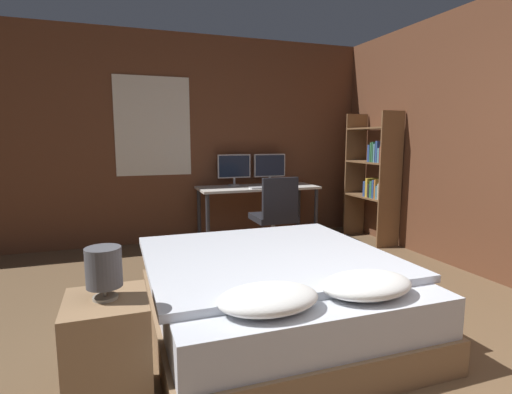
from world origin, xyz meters
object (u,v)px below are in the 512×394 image
object	(u,v)px
monitor_right	(270,167)
computer_mouse	(282,186)
bedside_lamp	(104,268)
bed	(272,293)
desk	(257,193)
keyboard	(263,188)
office_chair	(275,224)
monitor_left	(234,168)
nightstand	(109,354)
bookshelf	(376,172)

from	to	relation	value
monitor_right	computer_mouse	world-z (taller)	monitor_right
bedside_lamp	bed	bearing A→B (deg)	25.97
bedside_lamp	desk	distance (m)	3.45
monitor_right	desk	bearing A→B (deg)	-140.01
keyboard	office_chair	distance (m)	0.67
office_chair	bedside_lamp	bearing A→B (deg)	-129.56
bedside_lamp	monitor_left	xyz separation A→B (m)	(1.58, 3.14, 0.24)
bed	keyboard	bearing A→B (deg)	71.29
keyboard	office_chair	bearing A→B (deg)	-96.27
monitor_right	keyboard	distance (m)	0.55
monitor_right	bedside_lamp	bearing A→B (deg)	-123.74
nightstand	keyboard	size ratio (longest dim) A/B	1.68
desk	computer_mouse	size ratio (longest dim) A/B	22.44
bedside_lamp	computer_mouse	size ratio (longest dim) A/B	3.73
bedside_lamp	bookshelf	distance (m)	4.05
keyboard	computer_mouse	bearing A→B (deg)	0.00
bed	desk	world-z (taller)	desk
bedside_lamp	bookshelf	world-z (taller)	bookshelf
office_chair	desk	bearing A→B (deg)	85.44
monitor_left	computer_mouse	size ratio (longest dim) A/B	6.48
desk	monitor_left	bearing A→B (deg)	140.01
bed	monitor_right	world-z (taller)	monitor_right
nightstand	desk	bearing A→B (deg)	57.81
desk	bed	bearing A→B (deg)	-107.15
bedside_lamp	desk	size ratio (longest dim) A/B	0.17
bedside_lamp	computer_mouse	xyz separation A→B (m)	(2.10, 2.71, 0.02)
nightstand	office_chair	distance (m)	2.79
monitor_right	nightstand	bearing A→B (deg)	-123.74
bed	computer_mouse	size ratio (longest dim) A/B	27.53
monitor_left	bed	bearing A→B (deg)	-100.45
desk	computer_mouse	xyz separation A→B (m)	(0.26, -0.21, 0.10)
monitor_right	computer_mouse	bearing A→B (deg)	-89.10
bedside_lamp	monitor_right	xyz separation A→B (m)	(2.10, 3.14, 0.24)
nightstand	monitor_left	bearing A→B (deg)	63.23
nightstand	computer_mouse	size ratio (longest dim) A/B	8.31
monitor_left	bookshelf	size ratio (longest dim) A/B	0.27
desk	office_chair	bearing A→B (deg)	-94.56
monitor_right	computer_mouse	xyz separation A→B (m)	(0.01, -0.43, -0.22)
desk	computer_mouse	world-z (taller)	computer_mouse
bookshelf	nightstand	bearing A→B (deg)	-144.23
office_chair	bed	bearing A→B (deg)	-112.67
computer_mouse	office_chair	world-z (taller)	office_chair
nightstand	bedside_lamp	xyz separation A→B (m)	(-0.00, 0.00, 0.45)
nightstand	computer_mouse	bearing A→B (deg)	52.20
bedside_lamp	bookshelf	size ratio (longest dim) A/B	0.15
keyboard	bed	bearing A→B (deg)	-108.71
keyboard	desk	bearing A→B (deg)	90.00
bed	bedside_lamp	distance (m)	1.32
bedside_lamp	monitor_left	world-z (taller)	monitor_left
bed	keyboard	distance (m)	2.34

